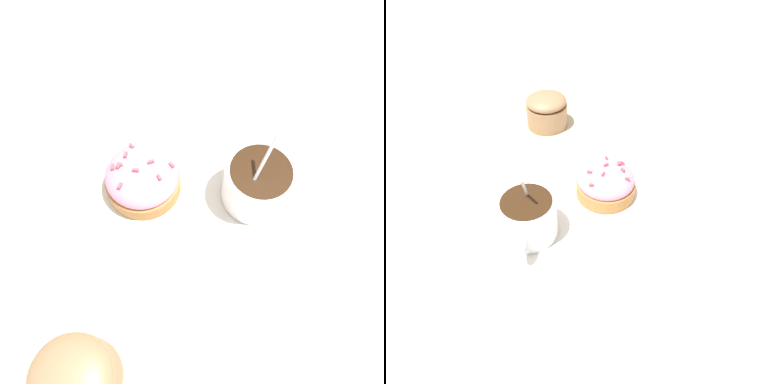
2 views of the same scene
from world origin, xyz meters
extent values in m
plane|color=#C6B793|center=(0.00, 0.00, 0.00)|extent=(3.00, 3.00, 0.00)
cube|color=white|center=(0.00, 0.00, 0.00)|extent=(0.33, 0.33, 0.00)
cylinder|color=white|center=(-0.07, 0.01, 0.03)|extent=(0.08, 0.08, 0.06)
cylinder|color=#331E0F|center=(-0.07, 0.01, 0.06)|extent=(0.07, 0.07, 0.01)
torus|color=white|center=(-0.10, -0.03, 0.03)|extent=(0.03, 0.03, 0.04)
ellipsoid|color=silver|center=(-0.08, -0.01, 0.01)|extent=(0.03, 0.03, 0.01)
cylinder|color=silver|center=(-0.06, 0.01, 0.06)|extent=(0.04, 0.04, 0.10)
cylinder|color=#B2753D|center=(0.07, -0.01, 0.01)|extent=(0.09, 0.09, 0.02)
ellipsoid|color=pink|center=(0.07, -0.01, 0.03)|extent=(0.09, 0.09, 0.04)
cube|color=#EA4C56|center=(0.03, -0.02, 0.05)|extent=(0.01, 0.01, 0.00)
cube|color=#EA4C56|center=(0.08, -0.03, 0.05)|extent=(0.00, 0.01, 0.00)
cube|color=#EA4C56|center=(0.09, -0.02, 0.05)|extent=(0.01, 0.01, 0.00)
cube|color=#EA4C56|center=(0.10, -0.02, 0.05)|extent=(0.00, 0.01, 0.00)
cube|color=#EA4C56|center=(0.05, 0.00, 0.05)|extent=(0.01, 0.01, 0.00)
cube|color=#EA4C56|center=(0.09, -0.02, 0.05)|extent=(0.00, 0.01, 0.00)
cube|color=#EA4C56|center=(0.09, 0.01, 0.05)|extent=(0.01, 0.01, 0.00)
cube|color=#EA4C56|center=(0.08, -0.05, 0.05)|extent=(0.01, 0.01, 0.00)
cube|color=#EA4C56|center=(0.07, -0.01, 0.05)|extent=(0.01, 0.00, 0.00)
cube|color=#EA4C56|center=(0.06, -0.02, 0.05)|extent=(0.01, 0.01, 0.00)
cylinder|color=#99704C|center=(0.13, 0.20, 0.02)|extent=(0.08, 0.08, 0.04)
ellipsoid|color=#99704C|center=(0.13, 0.20, 0.05)|extent=(0.08, 0.08, 0.03)
camera|label=1|loc=(0.02, 0.20, 0.42)|focal=35.00mm
camera|label=2|loc=(-0.25, -0.29, 0.41)|focal=35.00mm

